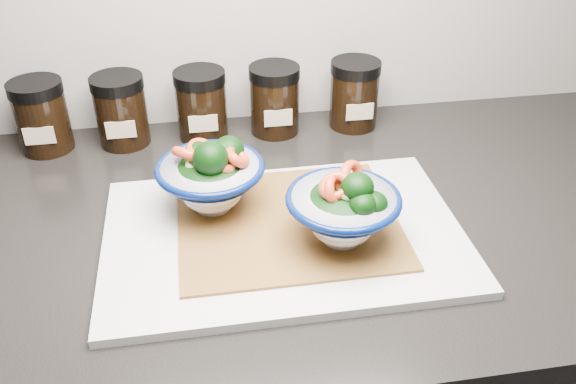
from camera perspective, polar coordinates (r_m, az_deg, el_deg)
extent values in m
cube|color=black|center=(0.83, -10.17, -4.14)|extent=(3.50, 0.60, 0.04)
cube|color=beige|center=(0.78, -0.40, -4.03)|extent=(0.45, 0.30, 0.01)
cube|color=olive|center=(0.78, 0.00, -2.80)|extent=(0.28, 0.24, 0.00)
cylinder|color=white|center=(0.81, -7.04, -1.01)|extent=(0.05, 0.05, 0.01)
ellipsoid|color=white|center=(0.80, -7.12, -0.11)|extent=(0.08, 0.08, 0.04)
torus|color=#04154D|center=(0.78, -7.31, 2.26)|extent=(0.14, 0.14, 0.01)
torus|color=#04154D|center=(0.79, -7.24, 1.37)|extent=(0.12, 0.12, 0.00)
ellipsoid|color=black|center=(0.79, -7.26, 1.62)|extent=(0.10, 0.10, 0.05)
ellipsoid|color=black|center=(0.80, -5.55, 3.89)|extent=(0.04, 0.04, 0.04)
cylinder|color=#477233|center=(0.80, -5.50, 3.01)|extent=(0.02, 0.02, 0.03)
ellipsoid|color=black|center=(0.79, -6.02, 3.72)|extent=(0.03, 0.03, 0.03)
cylinder|color=#477233|center=(0.80, -5.97, 2.99)|extent=(0.01, 0.01, 0.02)
ellipsoid|color=black|center=(0.79, -6.96, 2.87)|extent=(0.03, 0.03, 0.04)
cylinder|color=#477233|center=(0.80, -6.90, 2.13)|extent=(0.01, 0.01, 0.02)
ellipsoid|color=black|center=(0.80, -8.42, 3.48)|extent=(0.04, 0.04, 0.04)
cylinder|color=#477233|center=(0.81, -8.34, 2.67)|extent=(0.01, 0.01, 0.02)
ellipsoid|color=black|center=(0.76, -7.26, 3.11)|extent=(0.04, 0.04, 0.05)
cylinder|color=#477233|center=(0.77, -7.18, 2.11)|extent=(0.01, 0.01, 0.03)
torus|color=#CB4B26|center=(0.80, -8.25, 3.90)|extent=(0.06, 0.05, 0.03)
torus|color=#CB4B26|center=(0.77, -4.78, 3.25)|extent=(0.05, 0.06, 0.05)
torus|color=#CB4B26|center=(0.78, -9.41, 3.50)|extent=(0.06, 0.06, 0.04)
torus|color=#CB4B26|center=(0.77, -6.16, 2.71)|extent=(0.05, 0.05, 0.03)
cylinder|color=#CCBC8E|center=(0.78, -8.85, 2.42)|extent=(0.02, 0.02, 0.01)
cylinder|color=#CCBC8E|center=(0.79, -7.26, 3.84)|extent=(0.02, 0.02, 0.01)
cylinder|color=white|center=(0.75, 5.02, -4.01)|extent=(0.05, 0.05, 0.01)
ellipsoid|color=white|center=(0.74, 5.08, -3.08)|extent=(0.08, 0.08, 0.03)
torus|color=#04154D|center=(0.72, 5.22, -0.65)|extent=(0.14, 0.14, 0.01)
torus|color=#04154D|center=(0.73, 5.17, -1.56)|extent=(0.12, 0.12, 0.00)
ellipsoid|color=black|center=(0.73, 5.18, -1.30)|extent=(0.10, 0.10, 0.05)
ellipsoid|color=black|center=(0.71, 6.49, 0.45)|extent=(0.04, 0.04, 0.03)
cylinder|color=#477233|center=(0.71, 6.42, -0.48)|extent=(0.01, 0.01, 0.03)
ellipsoid|color=black|center=(0.70, 7.02, -1.18)|extent=(0.03, 0.03, 0.03)
cylinder|color=#477233|center=(0.71, 6.96, -1.94)|extent=(0.01, 0.01, 0.02)
ellipsoid|color=black|center=(0.71, 7.93, -1.10)|extent=(0.04, 0.04, 0.03)
cylinder|color=#477233|center=(0.72, 7.86, -1.91)|extent=(0.02, 0.01, 0.02)
torus|color=#CB4B26|center=(0.71, 4.35, 0.25)|extent=(0.05, 0.05, 0.06)
torus|color=#CB4B26|center=(0.71, 4.47, 0.55)|extent=(0.06, 0.05, 0.05)
torus|color=#CB4B26|center=(0.73, 5.97, 1.62)|extent=(0.05, 0.05, 0.05)
cylinder|color=#CCBC8E|center=(0.71, 5.58, -0.21)|extent=(0.02, 0.02, 0.01)
cylinder|color=black|center=(1.02, -21.96, 6.15)|extent=(0.08, 0.08, 0.09)
cylinder|color=black|center=(1.00, -22.64, 9.00)|extent=(0.08, 0.08, 0.02)
cube|color=#C6B793|center=(0.99, -22.25, 4.88)|extent=(0.04, 0.00, 0.03)
cylinder|color=black|center=(1.00, -15.28, 6.91)|extent=(0.08, 0.08, 0.09)
cylinder|color=black|center=(0.98, -15.77, 9.85)|extent=(0.08, 0.08, 0.02)
cube|color=#C6B793|center=(0.97, -15.38, 5.64)|extent=(0.05, 0.00, 0.03)
cylinder|color=black|center=(1.00, -8.06, 7.61)|extent=(0.08, 0.08, 0.09)
cylinder|color=black|center=(0.97, -8.33, 10.60)|extent=(0.08, 0.08, 0.02)
cube|color=#C6B793|center=(0.96, -7.93, 6.36)|extent=(0.04, 0.00, 0.03)
cylinder|color=black|center=(1.00, -1.25, 8.17)|extent=(0.08, 0.08, 0.09)
cylinder|color=black|center=(0.98, -1.30, 11.15)|extent=(0.08, 0.08, 0.02)
cube|color=#C6B793|center=(0.97, -0.92, 6.94)|extent=(0.04, 0.00, 0.03)
cylinder|color=black|center=(1.03, 6.18, 8.64)|extent=(0.08, 0.08, 0.09)
cylinder|color=black|center=(1.01, 6.38, 11.55)|extent=(0.08, 0.08, 0.02)
cube|color=#C6B793|center=(1.00, 6.73, 7.45)|extent=(0.05, 0.00, 0.03)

